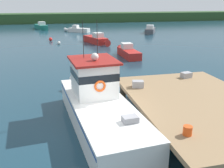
% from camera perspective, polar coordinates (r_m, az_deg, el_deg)
% --- Properties ---
extents(ground_plane, '(200.00, 200.00, 0.00)m').
position_cam_1_polar(ground_plane, '(11.39, -2.80, -11.45)').
color(ground_plane, '#193847').
extents(dock, '(6.00, 9.00, 1.20)m').
position_cam_1_polar(dock, '(12.57, 19.22, -4.10)').
color(dock, '#4C3D2D').
rests_on(dock, ground).
extents(main_fishing_boat, '(3.28, 9.93, 4.80)m').
position_cam_1_polar(main_fishing_boat, '(12.13, -3.31, -4.21)').
color(main_fishing_boat, white).
rests_on(main_fishing_boat, ground).
extents(crate_stack_mid_dock, '(0.69, 0.57, 0.36)m').
position_cam_1_polar(crate_stack_mid_dock, '(13.64, 5.90, -0.00)').
color(crate_stack_mid_dock, '#9E9EA3').
rests_on(crate_stack_mid_dock, dock).
extents(crate_stack_near_edge, '(0.68, 0.57, 0.32)m').
position_cam_1_polar(crate_stack_near_edge, '(15.94, 16.51, 1.98)').
color(crate_stack_near_edge, '#9E9EA3').
rests_on(crate_stack_near_edge, dock).
extents(bait_bucket, '(0.32, 0.32, 0.34)m').
position_cam_1_polar(bait_bucket, '(9.26, 16.79, -10.10)').
color(bait_bucket, '#E04C19').
rests_on(bait_bucket, dock).
extents(moored_boat_far_left, '(3.01, 6.21, 1.56)m').
position_cam_1_polar(moored_boat_far_left, '(55.24, -15.72, 12.45)').
color(moored_boat_far_left, '#196B5B').
rests_on(moored_boat_far_left, ground).
extents(moored_boat_mid_harbor, '(3.67, 5.71, 1.48)m').
position_cam_1_polar(moored_boat_mid_harbor, '(47.38, 8.64, 11.99)').
color(moored_boat_mid_harbor, '#4C4C51').
rests_on(moored_boat_mid_harbor, ground).
extents(moored_boat_near_channel, '(1.47, 5.33, 1.35)m').
position_cam_1_polar(moored_boat_near_channel, '(26.99, 3.59, 7.29)').
color(moored_boat_near_channel, red).
rests_on(moored_boat_near_channel, ground).
extents(moored_boat_far_right, '(2.90, 5.99, 1.50)m').
position_cam_1_polar(moored_boat_far_right, '(35.36, -3.47, 10.03)').
color(moored_boat_far_right, red).
rests_on(moored_boat_far_right, ground).
extents(moored_boat_outer_mooring, '(4.75, 3.65, 1.28)m').
position_cam_1_polar(moored_boat_outer_mooring, '(48.91, -7.89, 12.14)').
color(moored_boat_outer_mooring, silver).
rests_on(moored_boat_outer_mooring, ground).
extents(mooring_buoy_outer, '(0.51, 0.51, 0.51)m').
position_cam_1_polar(mooring_buoy_outer, '(38.50, -13.78, 9.84)').
color(mooring_buoy_outer, red).
rests_on(mooring_buoy_outer, ground).
extents(mooring_buoy_channel_marker, '(0.43, 0.43, 0.43)m').
position_cam_1_polar(mooring_buoy_channel_marker, '(35.16, -11.99, 9.13)').
color(mooring_buoy_channel_marker, silver).
rests_on(mooring_buoy_channel_marker, ground).
extents(far_shoreline, '(120.00, 8.00, 2.40)m').
position_cam_1_polar(far_shoreline, '(71.89, -12.10, 14.49)').
color(far_shoreline, '#284723').
rests_on(far_shoreline, ground).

